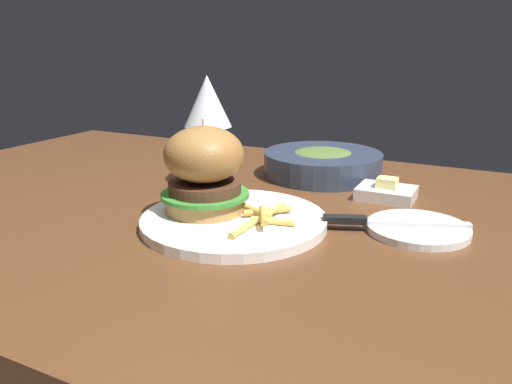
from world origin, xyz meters
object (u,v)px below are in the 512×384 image
at_px(wine_glass, 208,104).
at_px(bread_plate, 418,229).
at_px(main_plate, 234,221).
at_px(burger_sandwich, 204,169).
at_px(table_knife, 382,221).
at_px(soup_bowl, 323,163).
at_px(butter_dish, 386,192).

height_order(wine_glass, bread_plate, wine_glass).
relative_size(main_plate, wine_glass, 1.35).
relative_size(burger_sandwich, wine_glass, 0.69).
xyz_separation_m(main_plate, table_knife, (0.19, 0.07, 0.01)).
bearing_deg(table_knife, main_plate, -159.47).
height_order(burger_sandwich, wine_glass, wine_glass).
bearing_deg(main_plate, wine_glass, 130.84).
xyz_separation_m(main_plate, soup_bowl, (0.02, 0.31, 0.02)).
height_order(burger_sandwich, butter_dish, burger_sandwich).
xyz_separation_m(bread_plate, butter_dish, (-0.07, 0.13, 0.01)).
relative_size(table_knife, butter_dish, 2.10).
bearing_deg(wine_glass, burger_sandwich, -60.03).
relative_size(burger_sandwich, bread_plate, 0.97).
xyz_separation_m(wine_glass, table_knife, (0.33, -0.09, -0.13)).
bearing_deg(table_knife, butter_dish, 100.13).
bearing_deg(soup_bowl, burger_sandwich, -102.61).
distance_m(table_knife, soup_bowl, 0.30).
relative_size(main_plate, soup_bowl, 1.16).
bearing_deg(wine_glass, main_plate, -49.16).
bearing_deg(table_knife, wine_glass, 164.63).
xyz_separation_m(burger_sandwich, soup_bowl, (0.07, 0.31, -0.05)).
xyz_separation_m(main_plate, burger_sandwich, (-0.05, 0.00, 0.07)).
bearing_deg(bread_plate, table_knife, -158.70).
distance_m(main_plate, table_knife, 0.21).
bearing_deg(soup_bowl, butter_dish, -32.87).
relative_size(bread_plate, soup_bowl, 0.61).
relative_size(main_plate, burger_sandwich, 1.97).
distance_m(main_plate, butter_dish, 0.28).
xyz_separation_m(main_plate, butter_dish, (0.17, 0.22, 0.00)).
xyz_separation_m(burger_sandwich, wine_glass, (-0.09, 0.16, 0.07)).
bearing_deg(soup_bowl, bread_plate, -45.92).
height_order(burger_sandwich, table_knife, burger_sandwich).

